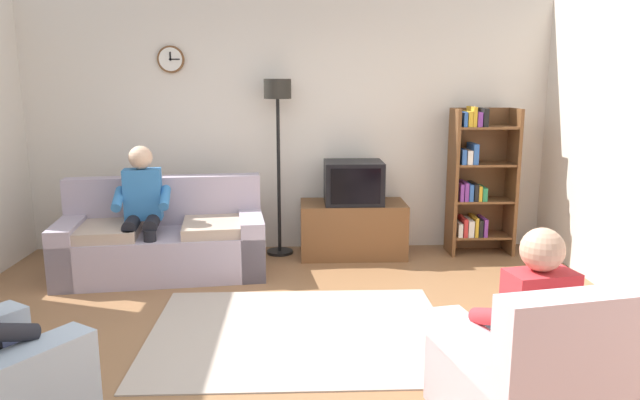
% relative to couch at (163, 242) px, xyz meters
% --- Properties ---
extents(ground_plane, '(12.00, 12.00, 0.00)m').
position_rel_couch_xyz_m(ground_plane, '(1.21, -1.74, -0.31)').
color(ground_plane, '#8C603D').
extents(back_wall_assembly, '(6.20, 0.17, 2.70)m').
position_rel_couch_xyz_m(back_wall_assembly, '(1.21, 0.92, 1.04)').
color(back_wall_assembly, silver).
rests_on(back_wall_assembly, ground_plane).
extents(couch, '(1.99, 1.10, 0.90)m').
position_rel_couch_xyz_m(couch, '(0.00, 0.00, 0.00)').
color(couch, '#A899A8').
rests_on(couch, ground_plane).
extents(tv_stand, '(1.10, 0.56, 0.57)m').
position_rel_couch_xyz_m(tv_stand, '(1.88, 0.51, -0.03)').
color(tv_stand, brown).
rests_on(tv_stand, ground_plane).
extents(tv, '(0.60, 0.49, 0.44)m').
position_rel_couch_xyz_m(tv, '(1.88, 0.49, 0.48)').
color(tv, black).
rests_on(tv, tv_stand).
extents(bookshelf, '(0.68, 0.36, 1.57)m').
position_rel_couch_xyz_m(bookshelf, '(3.21, 0.58, 0.48)').
color(bookshelf, brown).
rests_on(bookshelf, ground_plane).
extents(floor_lamp, '(0.28, 0.28, 1.85)m').
position_rel_couch_xyz_m(floor_lamp, '(1.10, 0.61, 1.14)').
color(floor_lamp, black).
rests_on(floor_lamp, ground_plane).
extents(armchair_near_bookshelf, '(0.95, 1.02, 0.90)m').
position_rel_couch_xyz_m(armchair_near_bookshelf, '(2.51, -2.74, -0.02)').
color(armchair_near_bookshelf, beige).
rests_on(armchair_near_bookshelf, ground_plane).
extents(area_rug, '(2.20, 1.70, 0.01)m').
position_rel_couch_xyz_m(area_rug, '(1.30, -1.44, -0.31)').
color(area_rug, '#AD9E8E').
rests_on(area_rug, ground_plane).
extents(person_on_couch, '(0.55, 0.57, 1.24)m').
position_rel_couch_xyz_m(person_on_couch, '(-0.15, -0.11, 0.39)').
color(person_on_couch, '#3372B2').
rests_on(person_on_couch, ground_plane).
extents(person_in_right_armchair, '(0.56, 0.59, 1.12)m').
position_rel_couch_xyz_m(person_in_right_armchair, '(2.49, -2.65, 0.29)').
color(person_in_right_armchair, red).
rests_on(person_in_right_armchair, ground_plane).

